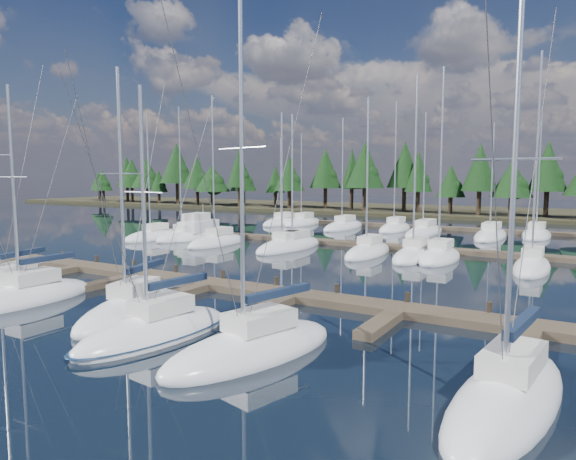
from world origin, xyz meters
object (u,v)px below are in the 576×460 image
Objects in this scene: main_dock at (206,286)px; front_sailboat_2 at (27,297)px; front_sailboat_3 at (131,310)px; front_sailboat_6 at (508,398)px; front_sailboat_5 at (252,348)px; front_sailboat_4 at (155,332)px; front_sailboat_1 at (6,290)px; motor_yacht_left at (199,233)px.

front_sailboat_2 reaches higher than main_dock.
front_sailboat_2 is at bearing -172.13° from front_sailboat_3.
front_sailboat_5 is at bearing -178.10° from front_sailboat_6.
front_sailboat_6 reaches higher than front_sailboat_3.
front_sailboat_6 is at bearing -0.74° from front_sailboat_2.
front_sailboat_6 is at bearing 2.59° from front_sailboat_4.
front_sailboat_1 reaches higher than front_sailboat_4.
front_sailboat_5 is at bearing -41.97° from main_dock.
main_dock is 4.66× the size of motor_yacht_left.
front_sailboat_3 is at bearing -55.32° from motor_yacht_left.
front_sailboat_6 is at bearing -37.79° from motor_yacht_left.
motor_yacht_left reaches higher than main_dock.
motor_yacht_left is (-18.26, 26.38, 0.22)m from front_sailboat_3.
front_sailboat_3 is at bearing 2.89° from front_sailboat_1.
front_sailboat_1 is 27.19m from front_sailboat_6.
front_sailboat_5 reaches higher than front_sailboat_3.
front_sailboat_1 reaches higher than motor_yacht_left.
front_sailboat_4 is at bearing -28.11° from front_sailboat_3.
front_sailboat_4 is (13.33, -1.42, -0.02)m from front_sailboat_1.
main_dock is 3.01× the size of front_sailboat_1.
front_sailboat_1 reaches higher than front_sailboat_2.
main_dock is at bearing 138.03° from front_sailboat_5.
front_sailboat_6 is (24.43, -0.31, 0.00)m from front_sailboat_2.
front_sailboat_5 is (15.37, -0.61, 0.01)m from front_sailboat_2.
front_sailboat_3 reaches higher than main_dock.
main_dock is at bearing 37.80° from front_sailboat_1.
front_sailboat_5 reaches higher than front_sailboat_4.
front_sailboat_4 is 0.79× the size of front_sailboat_5.
front_sailboat_3 reaches higher than front_sailboat_4.
front_sailboat_1 is 1.29× the size of front_sailboat_4.
front_sailboat_1 is at bearing 173.93° from front_sailboat_4.
front_sailboat_3 is 1.34× the size of motor_yacht_left.
front_sailboat_5 is 38.61m from motor_yacht_left.
front_sailboat_1 reaches higher than front_sailboat_3.
front_sailboat_6 reaches higher than front_sailboat_4.
main_dock is 26.50m from motor_yacht_left.
front_sailboat_6 is at bearing -23.40° from main_dock.
front_sailboat_4 is at bearing -177.41° from front_sailboat_6.
front_sailboat_4 is at bearing -5.09° from front_sailboat_2.
main_dock is 3.90× the size of front_sailboat_4.
front_sailboat_1 is (-9.08, -7.04, 0.09)m from main_dock.
motor_yacht_left is at bearing 124.68° from front_sailboat_3.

